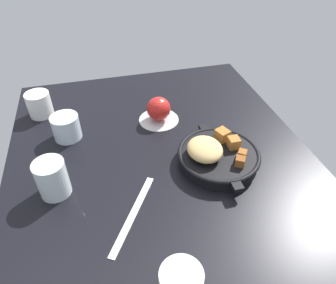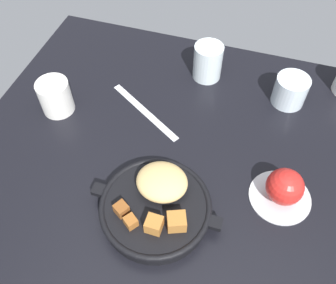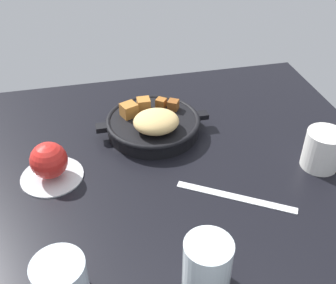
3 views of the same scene
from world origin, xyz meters
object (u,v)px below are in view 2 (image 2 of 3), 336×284
at_px(water_glass_short, 290,91).
at_px(ceramic_mug_white, 55,97).
at_px(cast_iron_skillet, 156,205).
at_px(water_glass_tall, 208,62).
at_px(butter_knife, 145,111).
at_px(red_apple, 285,187).

distance_m(water_glass_short, ceramic_mug_white, 0.55).
height_order(cast_iron_skillet, water_glass_short, cast_iron_skillet).
height_order(cast_iron_skillet, water_glass_tall, water_glass_tall).
distance_m(water_glass_tall, ceramic_mug_white, 0.38).
height_order(butter_knife, water_glass_short, water_glass_short).
bearing_deg(water_glass_tall, water_glass_short, -7.93).
xyz_separation_m(water_glass_short, ceramic_mug_white, (-0.52, -0.19, 0.01)).
bearing_deg(cast_iron_skillet, butter_knife, 114.79).
bearing_deg(red_apple, ceramic_mug_white, 171.02).
xyz_separation_m(water_glass_short, water_glass_tall, (-0.21, 0.03, 0.01)).
distance_m(cast_iron_skillet, ceramic_mug_white, 0.36).
distance_m(butter_knife, water_glass_tall, 0.20).
height_order(water_glass_short, ceramic_mug_white, ceramic_mug_white).
xyz_separation_m(red_apple, water_glass_short, (-0.02, 0.27, -0.01)).
bearing_deg(water_glass_tall, butter_knife, -123.46).
relative_size(cast_iron_skillet, water_glass_tall, 2.78).
bearing_deg(ceramic_mug_white, butter_knife, 14.56).
relative_size(water_glass_tall, ceramic_mug_white, 1.13).
height_order(red_apple, water_glass_short, red_apple).
distance_m(water_glass_short, water_glass_tall, 0.21).
xyz_separation_m(cast_iron_skillet, butter_knife, (-0.11, 0.24, -0.03)).
xyz_separation_m(cast_iron_skillet, ceramic_mug_white, (-0.31, 0.19, 0.01)).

